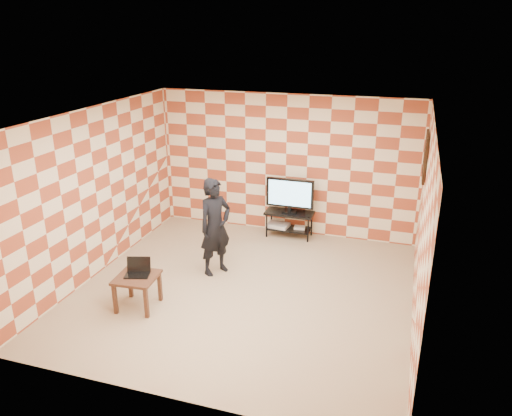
# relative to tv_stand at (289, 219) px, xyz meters

# --- Properties ---
(floor) EXTENTS (5.00, 5.00, 0.00)m
(floor) POSITION_rel_tv_stand_xyz_m (-0.15, -2.24, -0.36)
(floor) COLOR tan
(floor) RESTS_ON ground
(wall_back) EXTENTS (5.00, 0.02, 2.70)m
(wall_back) POSITION_rel_tv_stand_xyz_m (-0.15, 0.26, 0.99)
(wall_back) COLOR beige
(wall_back) RESTS_ON ground
(wall_front) EXTENTS (5.00, 0.02, 2.70)m
(wall_front) POSITION_rel_tv_stand_xyz_m (-0.15, -4.74, 0.99)
(wall_front) COLOR beige
(wall_front) RESTS_ON ground
(wall_left) EXTENTS (0.02, 5.00, 2.70)m
(wall_left) POSITION_rel_tv_stand_xyz_m (-2.65, -2.24, 0.99)
(wall_left) COLOR beige
(wall_left) RESTS_ON ground
(wall_right) EXTENTS (0.02, 5.00, 2.70)m
(wall_right) POSITION_rel_tv_stand_xyz_m (2.35, -2.24, 0.99)
(wall_right) COLOR beige
(wall_right) RESTS_ON ground
(ceiling) EXTENTS (5.00, 5.00, 0.02)m
(ceiling) POSITION_rel_tv_stand_xyz_m (-0.15, -2.24, 2.34)
(ceiling) COLOR white
(ceiling) RESTS_ON wall_back
(wall_art) EXTENTS (0.04, 0.72, 0.72)m
(wall_art) POSITION_rel_tv_stand_xyz_m (2.32, -0.69, 1.59)
(wall_art) COLOR black
(wall_art) RESTS_ON wall_right
(tv_stand) EXTENTS (0.92, 0.42, 0.50)m
(tv_stand) POSITION_rel_tv_stand_xyz_m (0.00, 0.00, 0.00)
(tv_stand) COLOR black
(tv_stand) RESTS_ON floor
(tv) EXTENTS (0.91, 0.17, 0.66)m
(tv) POSITION_rel_tv_stand_xyz_m (0.00, -0.00, 0.50)
(tv) COLOR black
(tv) RESTS_ON tv_stand
(dvd_player) EXTENTS (0.44, 0.34, 0.07)m
(dvd_player) POSITION_rel_tv_stand_xyz_m (-0.22, -0.01, -0.16)
(dvd_player) COLOR silver
(dvd_player) RESTS_ON tv_stand
(game_console) EXTENTS (0.22, 0.17, 0.05)m
(game_console) POSITION_rel_tv_stand_xyz_m (0.20, 0.02, -0.17)
(game_console) COLOR silver
(game_console) RESTS_ON tv_stand
(side_table) EXTENTS (0.61, 0.61, 0.50)m
(side_table) POSITION_rel_tv_stand_xyz_m (-1.47, -3.16, 0.05)
(side_table) COLOR #371F13
(side_table) RESTS_ON floor
(laptop) EXTENTS (0.41, 0.36, 0.23)m
(laptop) POSITION_rel_tv_stand_xyz_m (-1.48, -3.09, 0.19)
(laptop) COLOR black
(laptop) RESTS_ON side_table
(person) EXTENTS (0.64, 0.71, 1.62)m
(person) POSITION_rel_tv_stand_xyz_m (-0.79, -1.80, 0.44)
(person) COLOR black
(person) RESTS_ON floor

